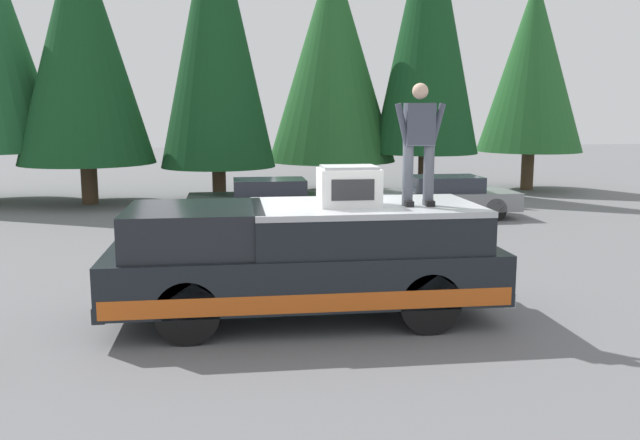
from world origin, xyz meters
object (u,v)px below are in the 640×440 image
at_px(parked_car_grey, 442,197).
at_px(person_on_truck_bed, 419,141).
at_px(pickup_truck, 304,259).
at_px(compressor_unit, 349,186).
at_px(parked_car_black, 267,201).

bearing_deg(parked_car_grey, person_on_truck_bed, 159.92).
xyz_separation_m(pickup_truck, compressor_unit, (-0.13, -0.62, 1.05)).
relative_size(person_on_truck_bed, parked_car_black, 0.41).
height_order(pickup_truck, compressor_unit, compressor_unit).
distance_m(pickup_truck, person_on_truck_bed, 2.32).
bearing_deg(pickup_truck, compressor_unit, -102.09).
bearing_deg(compressor_unit, parked_car_grey, -25.67).
relative_size(pickup_truck, person_on_truck_bed, 3.28).
bearing_deg(pickup_truck, person_on_truck_bed, -98.64).
bearing_deg(person_on_truck_bed, parked_car_black, 10.86).
bearing_deg(parked_car_grey, parked_car_black, 91.77).
xyz_separation_m(compressor_unit, parked_car_grey, (8.70, -4.18, -1.35)).
xyz_separation_m(compressor_unit, person_on_truck_bed, (-0.11, -0.96, 0.62)).
distance_m(pickup_truck, parked_car_black, 8.42).
bearing_deg(person_on_truck_bed, parked_car_grey, -20.08).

